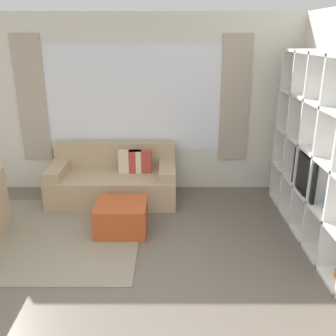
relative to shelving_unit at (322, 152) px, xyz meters
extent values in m
plane|color=#665B51|center=(-2.35, -1.64, -1.09)|extent=(16.00, 16.00, 0.00)
cube|color=silver|center=(-2.35, 1.60, 0.26)|extent=(6.22, 0.07, 2.70)
cube|color=white|center=(-2.35, 1.56, 0.36)|extent=(2.76, 0.01, 1.60)
cube|color=#B2A38E|center=(-3.90, 1.54, 0.36)|extent=(0.44, 0.03, 1.90)
cube|color=#B2A38E|center=(-0.80, 1.54, 0.36)|extent=(0.44, 0.03, 1.90)
cube|color=gray|center=(-3.30, -0.02, -1.08)|extent=(2.23, 2.07, 0.01)
cube|color=silver|center=(0.15, 0.00, 0.01)|extent=(0.02, 2.43, 2.21)
cube|color=white|center=(-0.03, -0.24, 0.01)|extent=(0.39, 0.04, 2.21)
cube|color=white|center=(-0.03, 0.25, 0.01)|extent=(0.39, 0.04, 2.21)
cube|color=white|center=(-0.03, 0.73, 0.01)|extent=(0.39, 0.04, 2.21)
cube|color=white|center=(-0.03, 1.22, 0.01)|extent=(0.39, 0.04, 2.21)
cube|color=white|center=(-0.03, 0.00, -1.07)|extent=(0.39, 2.43, 0.04)
cube|color=white|center=(-0.03, 0.00, -0.54)|extent=(0.39, 2.43, 0.04)
cube|color=white|center=(-0.03, 0.00, 0.01)|extent=(0.39, 2.43, 0.04)
cube|color=white|center=(-0.03, 0.00, 0.57)|extent=(0.39, 2.43, 0.04)
cube|color=white|center=(-0.03, 0.00, 1.10)|extent=(0.39, 2.43, 0.04)
cube|color=black|center=(-0.19, 0.03, -0.29)|extent=(0.04, 0.72, 0.47)
cube|color=black|center=(-0.17, 0.03, -0.51)|extent=(0.10, 0.24, 0.03)
cube|color=#2856A8|center=(-0.05, -0.47, -0.43)|extent=(0.10, 0.10, 0.17)
cube|color=#388947|center=(-0.05, -0.46, -0.46)|extent=(0.07, 0.07, 0.13)
cube|color=tan|center=(-2.64, 1.05, -0.88)|extent=(1.86, 0.90, 0.42)
cube|color=tan|center=(-2.64, 1.41, -0.47)|extent=(1.86, 0.18, 0.39)
cube|color=tan|center=(-3.46, 1.05, -0.59)|extent=(0.24, 0.84, 0.15)
cube|color=tan|center=(-1.83, 1.05, -0.59)|extent=(0.24, 0.84, 0.15)
cube|color=beige|center=(-2.39, 1.13, -0.50)|extent=(0.34, 0.12, 0.34)
cube|color=#AD3D33|center=(-2.24, 1.13, -0.50)|extent=(0.34, 0.12, 0.34)
cube|color=#B74C23|center=(-2.41, 0.09, -0.89)|extent=(0.64, 0.58, 0.39)
camera|label=1|loc=(-1.82, -4.17, 1.30)|focal=40.00mm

